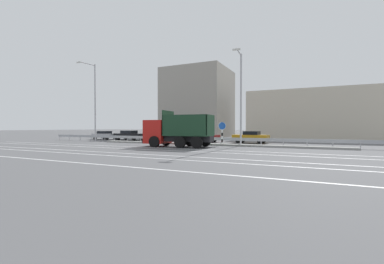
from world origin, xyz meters
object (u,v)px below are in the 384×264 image
Objects in this scene: dump_truck at (171,133)px; median_road_sign at (222,133)px; parked_car_1 at (130,135)px; parked_car_0 at (105,135)px; street_lamp_0 at (94,99)px; parked_car_3 at (203,136)px; parked_car_2 at (168,136)px; street_lamp_1 at (241,94)px; parked_car_4 at (251,137)px.

median_road_sign is (3.96, 3.43, -0.01)m from dump_truck.
parked_car_0 is at bearing -88.56° from parked_car_1.
parked_car_3 is at bearing 20.60° from street_lamp_0.
dump_truck is at bearing -176.33° from parked_car_3.
parked_car_2 is at bearing 98.04° from parked_car_1.
street_lamp_0 is 2.57× the size of parked_car_0.
dump_truck is 7.72m from street_lamp_1.
parked_car_3 is at bearing 91.20° from parked_car_0.
dump_truck reaches higher than median_road_sign.
street_lamp_0 is (-13.40, 3.42, 4.24)m from dump_truck.
median_road_sign is 0.26× the size of street_lamp_1.
street_lamp_1 is 2.16× the size of parked_car_3.
parked_car_3 reaches higher than parked_car_4.
street_lamp_1 is 2.32× the size of parked_car_0.
parked_car_3 is (13.16, 4.95, -4.81)m from street_lamp_0.
median_road_sign is 20.87m from parked_car_0.
street_lamp_1 is 1.86× the size of parked_car_2.
dump_truck is 18.33m from parked_car_0.
street_lamp_0 reaches higher than parked_car_3.
street_lamp_0 is 2.08× the size of parked_car_1.
median_road_sign is 0.58× the size of parked_car_4.
street_lamp_1 reaches higher than parked_car_0.
dump_truck is 10.16m from parked_car_2.
median_road_sign is 17.87m from street_lamp_0.
parked_car_4 is at bearing -37.37° from dump_truck.
median_road_sign is at bearing 0.02° from street_lamp_0.
street_lamp_0 is 14.86m from parked_car_3.
street_lamp_0 reaches higher than median_road_sign.
parked_car_2 is at bearing 32.82° from street_lamp_0.
street_lamp_0 is at bearing 109.22° from parked_car_4.
street_lamp_0 is at bearing -179.98° from median_road_sign.
parked_car_2 is at bearing 92.33° from parked_car_0.
parked_car_1 is 6.08m from parked_car_2.
dump_truck is 1.60× the size of parked_car_4.
street_lamp_0 is at bearing 112.68° from parked_car_3.
median_road_sign is at bearing 76.91° from parked_car_1.
parked_car_4 is at bearing -91.50° from parked_car_2.
street_lamp_0 is 19.24m from street_lamp_1.
dump_truck is 5.24m from median_road_sign.
parked_car_1 is at bearing 88.66° from parked_car_0.
parked_car_0 is at bearing 120.68° from street_lamp_0.
parked_car_4 is (11.10, 0.13, 0.03)m from parked_car_2.
parked_car_0 is 0.93× the size of parked_car_3.
dump_truck is 14.46m from street_lamp_0.
median_road_sign is 6.51m from parked_car_3.
street_lamp_1 is at bearing -174.72° from parked_car_4.
parked_car_2 is (-11.25, 5.17, -4.34)m from street_lamp_1.
street_lamp_0 is 10.67m from parked_car_2.
median_road_sign is 5.59m from parked_car_4.
parked_car_3 is (-0.23, 8.37, -0.57)m from dump_truck.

